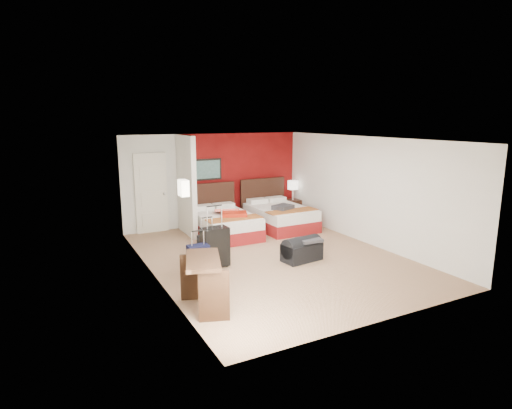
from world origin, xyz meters
TOP-DOWN VIEW (x-y plane):
  - ground at (0.00, 0.00)m, footprint 6.50×6.50m
  - room_walls at (-1.40, 1.42)m, footprint 5.02×6.52m
  - red_accent_panel at (0.75, 3.23)m, footprint 3.50×0.04m
  - partition_wall at (-1.00, 2.61)m, footprint 0.12×1.20m
  - entry_door at (-1.75, 3.20)m, footprint 0.82×0.06m
  - bed_left at (-0.24, 1.97)m, footprint 1.33×1.89m
  - bed_right at (1.40, 2.03)m, footprint 1.37×1.94m
  - red_suitcase_open at (-0.14, 1.87)m, footprint 0.88×1.01m
  - jacket_bundle at (1.30, 1.73)m, footprint 0.60×0.54m
  - nightstand at (2.29, 2.82)m, footprint 0.40×0.40m
  - table_lamp at (2.29, 2.82)m, footprint 0.35×0.35m
  - suitcase_black at (-1.30, 0.01)m, footprint 0.53×0.35m
  - suitcase_charcoal at (-1.34, 0.32)m, footprint 0.37×0.23m
  - suitcase_navy at (-1.73, -0.23)m, footprint 0.40×0.25m
  - duffel_bag at (0.44, -0.47)m, footprint 0.87×0.54m
  - jacket_draped at (0.59, -0.52)m, footprint 0.48×0.41m
  - desk at (-2.17, -1.69)m, footprint 0.80×1.11m

SIDE VIEW (x-z plane):
  - ground at x=0.00m, z-range 0.00..0.00m
  - duffel_bag at x=0.44m, z-range 0.00..0.41m
  - suitcase_navy at x=-1.73m, z-range 0.00..0.55m
  - suitcase_charcoal at x=-1.34m, z-range 0.00..0.55m
  - nightstand at x=2.29m, z-range 0.00..0.56m
  - bed_left at x=-0.24m, z-range 0.00..0.56m
  - bed_right at x=1.40m, z-range 0.00..0.58m
  - suitcase_black at x=-1.30m, z-range 0.00..0.78m
  - desk at x=-2.17m, z-range 0.00..0.83m
  - jacket_draped at x=0.59m, z-range 0.41..0.48m
  - red_suitcase_open at x=-0.14m, z-range 0.56..0.67m
  - jacket_bundle at x=1.30m, z-range 0.58..0.69m
  - table_lamp at x=2.29m, z-range 0.56..1.12m
  - entry_door at x=-1.75m, z-range 0.00..2.05m
  - red_accent_panel at x=0.75m, z-range 0.00..2.50m
  - partition_wall at x=-1.00m, z-range 0.00..2.50m
  - room_walls at x=-1.40m, z-range 0.01..2.51m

